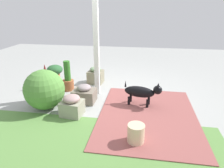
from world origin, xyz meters
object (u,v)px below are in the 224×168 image
at_px(round_shrub, 44,90).
at_px(porch_pillar, 96,49).
at_px(stone_planter_mid, 84,94).
at_px(dog, 142,92).
at_px(stone_planter_nearest, 96,75).
at_px(ceramic_urn, 136,134).
at_px(terracotta_pot_broad, 55,71).
at_px(terracotta_pot_spiky, 46,77).
at_px(stone_planter_far, 72,106).
at_px(terracotta_pot_tall, 68,80).

bearing_deg(round_shrub, porch_pillar, -134.16).
bearing_deg(stone_planter_mid, dog, -179.83).
bearing_deg(round_shrub, dog, -168.03).
height_order(porch_pillar, dog, porch_pillar).
distance_m(stone_planter_nearest, dog, 1.70).
xyz_separation_m(porch_pillar, round_shrub, (0.86, 0.89, -0.66)).
relative_size(porch_pillar, ceramic_urn, 7.00).
bearing_deg(dog, terracotta_pot_broad, -24.96).
bearing_deg(terracotta_pot_spiky, stone_planter_far, 132.40).
distance_m(stone_planter_nearest, round_shrub, 1.70).
xyz_separation_m(dog, ceramic_urn, (0.06, 1.25, -0.15)).
height_order(stone_planter_far, terracotta_pot_broad, terracotta_pot_broad).
relative_size(stone_planter_mid, terracotta_pot_tall, 0.66).
distance_m(porch_pillar, stone_planter_mid, 1.03).
height_order(stone_planter_nearest, terracotta_pot_spiky, terracotta_pot_spiky).
relative_size(stone_planter_nearest, terracotta_pot_broad, 0.96).
height_order(stone_planter_mid, ceramic_urn, stone_planter_mid).
bearing_deg(round_shrub, terracotta_pot_tall, -96.40).
bearing_deg(terracotta_pot_spiky, ceramic_urn, 141.42).
xyz_separation_m(porch_pillar, stone_planter_nearest, (0.20, -0.67, -0.86)).
distance_m(stone_planter_nearest, terracotta_pot_broad, 1.11).
distance_m(terracotta_pot_tall, terracotta_pot_spiky, 0.58).
bearing_deg(stone_planter_mid, round_shrub, 30.15).
xyz_separation_m(round_shrub, dog, (-1.90, -0.40, -0.09)).
bearing_deg(stone_planter_far, ceramic_urn, 151.94).
height_order(stone_planter_mid, terracotta_pot_tall, terracotta_pot_tall).
relative_size(stone_planter_mid, round_shrub, 0.60).
relative_size(stone_planter_nearest, dog, 0.58).
distance_m(stone_planter_mid, ceramic_urn, 1.70).
height_order(stone_planter_mid, terracotta_pot_spiky, terracotta_pot_spiky).
bearing_deg(dog, terracotta_pot_tall, -17.66).
relative_size(stone_planter_nearest, stone_planter_mid, 0.93).
xyz_separation_m(round_shrub, terracotta_pot_spiky, (0.47, -1.00, -0.10)).
relative_size(porch_pillar, terracotta_pot_tall, 2.91).
relative_size(terracotta_pot_broad, terracotta_pot_spiky, 0.74).
bearing_deg(stone_planter_far, stone_planter_nearest, -91.33).
bearing_deg(ceramic_urn, terracotta_pot_tall, -46.32).
xyz_separation_m(stone_planter_nearest, stone_planter_mid, (-0.03, 1.16, -0.03)).
bearing_deg(stone_planter_nearest, porch_pillar, 106.84).
xyz_separation_m(stone_planter_nearest, ceramic_urn, (-1.18, 2.40, -0.05)).
height_order(round_shrub, terracotta_pot_tall, round_shrub).
bearing_deg(terracotta_pot_broad, stone_planter_far, 122.37).
relative_size(terracotta_pot_broad, dog, 0.60).
height_order(porch_pillar, terracotta_pot_tall, porch_pillar).
xyz_separation_m(terracotta_pot_broad, terracotta_pot_spiky, (0.02, 0.49, 0.02)).
relative_size(round_shrub, terracotta_pot_broad, 1.73).
xyz_separation_m(terracotta_pot_spiky, ceramic_urn, (-2.32, 1.85, -0.15)).
height_order(porch_pillar, stone_planter_far, porch_pillar).
xyz_separation_m(stone_planter_mid, stone_planter_far, (0.07, 0.59, 0.02)).
xyz_separation_m(stone_planter_nearest, terracotta_pot_spiky, (1.13, 0.56, 0.09)).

